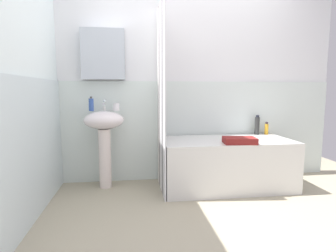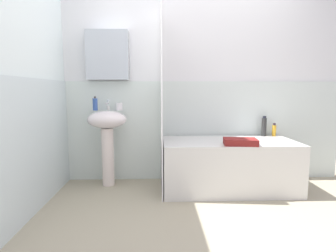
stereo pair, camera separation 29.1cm
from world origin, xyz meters
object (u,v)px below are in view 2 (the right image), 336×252
(sink, at_px, (107,131))
(towel_folded, at_px, (240,142))
(conditioner_bottle, at_px, (274,130))
(shampoo_bottle, at_px, (264,127))
(bathtub, at_px, (228,165))
(soap_dispenser, at_px, (95,104))
(toothbrush_cup, at_px, (119,106))

(sink, bearing_deg, towel_folded, -16.22)
(conditioner_bottle, height_order, shampoo_bottle, shampoo_bottle)
(bathtub, xyz_separation_m, shampoo_bottle, (0.50, 0.29, 0.39))
(conditioner_bottle, height_order, towel_folded, conditioner_bottle)
(soap_dispenser, distance_m, conditioner_bottle, 2.13)
(towel_folded, bearing_deg, soap_dispenser, 163.64)
(sink, relative_size, shampoo_bottle, 3.57)
(shampoo_bottle, bearing_deg, sink, -176.27)
(soap_dispenser, xyz_separation_m, conditioner_bottle, (2.11, 0.07, -0.32))
(toothbrush_cup, height_order, conditioner_bottle, toothbrush_cup)
(sink, xyz_separation_m, bathtub, (1.35, -0.17, -0.36))
(bathtub, height_order, conditioner_bottle, conditioner_bottle)
(soap_dispenser, distance_m, bathtub, 1.65)
(soap_dispenser, distance_m, towel_folded, 1.65)
(shampoo_bottle, relative_size, towel_folded, 0.74)
(bathtub, distance_m, towel_folded, 0.39)
(bathtub, bearing_deg, conditioner_bottle, 24.48)
(bathtub, relative_size, conditioner_bottle, 9.22)
(sink, xyz_separation_m, towel_folded, (1.41, -0.41, -0.06))
(soap_dispenser, xyz_separation_m, toothbrush_cup, (0.27, 0.03, -0.03))
(sink, distance_m, conditioner_bottle, 1.98)
(sink, relative_size, towel_folded, 2.65)
(toothbrush_cup, xyz_separation_m, conditioner_bottle, (1.84, 0.04, -0.29))
(toothbrush_cup, xyz_separation_m, shampoo_bottle, (1.72, 0.04, -0.25))
(soap_dispenser, bearing_deg, sink, -17.73)
(sink, relative_size, soap_dispenser, 5.35)
(bathtub, distance_m, shampoo_bottle, 0.69)
(bathtub, height_order, shampoo_bottle, shampoo_bottle)
(toothbrush_cup, bearing_deg, bathtub, -11.31)
(toothbrush_cup, relative_size, bathtub, 0.06)
(soap_dispenser, relative_size, shampoo_bottle, 0.67)
(soap_dispenser, xyz_separation_m, shampoo_bottle, (1.99, 0.08, -0.28))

